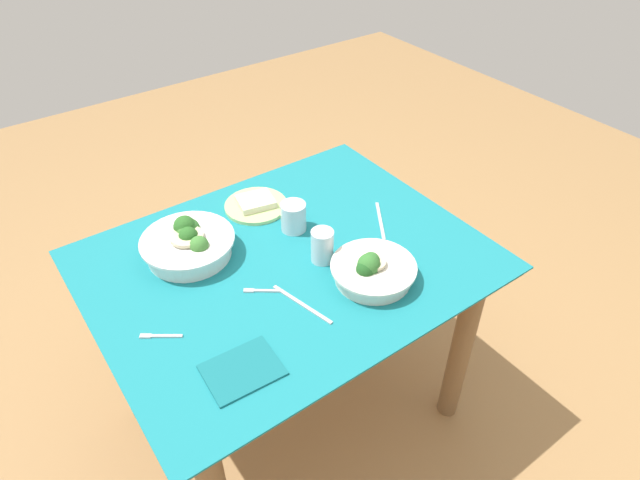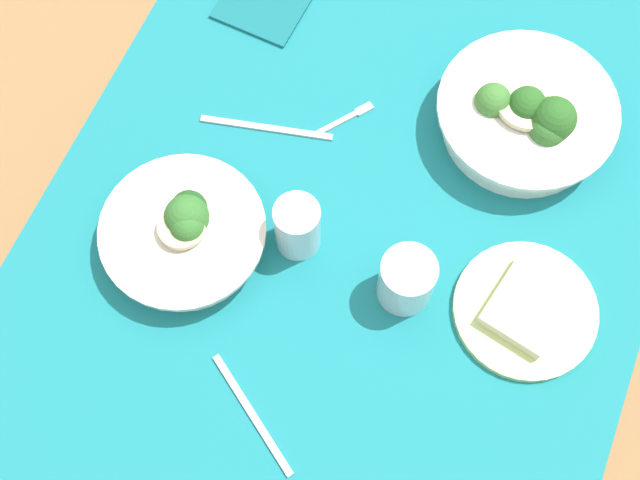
{
  "view_description": "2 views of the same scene",
  "coord_description": "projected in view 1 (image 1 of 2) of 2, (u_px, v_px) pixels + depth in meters",
  "views": [
    {
      "loc": [
        -0.63,
        -1.04,
        1.77
      ],
      "look_at": [
        0.09,
        -0.03,
        0.77
      ],
      "focal_mm": 30.97,
      "sensor_mm": 36.0,
      "label": 1
    },
    {
      "loc": [
        0.5,
        0.15,
        1.9
      ],
      "look_at": [
        0.09,
        -0.02,
        0.77
      ],
      "focal_mm": 48.79,
      "sensor_mm": 36.0,
      "label": 2
    }
  ],
  "objects": [
    {
      "name": "fork_by_far_bowl",
      "position": [
        159.0,
        336.0,
        1.37
      ],
      "size": [
        0.09,
        0.07,
        0.0
      ],
      "rotation": [
        0.0,
        0.0,
        2.52
      ],
      "color": "#B7B7BC",
      "rests_on": "dining_table"
    },
    {
      "name": "table_knife_right",
      "position": [
        380.0,
        221.0,
        1.74
      ],
      "size": [
        0.12,
        0.16,
        0.0
      ],
      "primitive_type": "cube",
      "rotation": [
        0.0,
        0.0,
        0.98
      ],
      "color": "#B7B7BC",
      "rests_on": "dining_table"
    },
    {
      "name": "table_knife_left",
      "position": [
        302.0,
        304.0,
        1.45
      ],
      "size": [
        0.06,
        0.2,
        0.0
      ],
      "primitive_type": "cube",
      "rotation": [
        0.0,
        0.0,
        1.8
      ],
      "color": "#B7B7BC",
      "rests_on": "dining_table"
    },
    {
      "name": "water_glass_side",
      "position": [
        293.0,
        217.0,
        1.68
      ],
      "size": [
        0.08,
        0.08,
        0.09
      ],
      "primitive_type": "cylinder",
      "color": "silver",
      "rests_on": "dining_table"
    },
    {
      "name": "broccoli_bowl_far",
      "position": [
        189.0,
        244.0,
        1.59
      ],
      "size": [
        0.27,
        0.27,
        0.11
      ],
      "color": "white",
      "rests_on": "dining_table"
    },
    {
      "name": "dining_table",
      "position": [
        289.0,
        291.0,
        1.68
      ],
      "size": [
        1.11,
        0.88,
        0.72
      ],
      "color": "#197A84",
      "rests_on": "ground_plane"
    },
    {
      "name": "water_glass_center",
      "position": [
        322.0,
        246.0,
        1.57
      ],
      "size": [
        0.07,
        0.07,
        0.1
      ],
      "primitive_type": "cylinder",
      "color": "silver",
      "rests_on": "dining_table"
    },
    {
      "name": "ground_plane",
      "position": [
        294.0,
        406.0,
        2.05
      ],
      "size": [
        6.0,
        6.0,
        0.0
      ],
      "primitive_type": "plane",
      "color": "#9E7547"
    },
    {
      "name": "fork_by_near_bowl",
      "position": [
        261.0,
        291.0,
        1.49
      ],
      "size": [
        0.09,
        0.07,
        0.0
      ],
      "rotation": [
        0.0,
        0.0,
        2.5
      ],
      "color": "#B7B7BC",
      "rests_on": "dining_table"
    },
    {
      "name": "broccoli_bowl_near",
      "position": [
        372.0,
        270.0,
        1.51
      ],
      "size": [
        0.24,
        0.24,
        0.09
      ],
      "color": "silver",
      "rests_on": "dining_table"
    },
    {
      "name": "bread_side_plate",
      "position": [
        256.0,
        204.0,
        1.79
      ],
      "size": [
        0.2,
        0.2,
        0.03
      ],
      "color": "#B7D684",
      "rests_on": "dining_table"
    },
    {
      "name": "napkin_folded_upper",
      "position": [
        242.0,
        370.0,
        1.29
      ],
      "size": [
        0.18,
        0.15,
        0.01
      ],
      "primitive_type": "cube",
      "rotation": [
        0.0,
        0.0,
        -0.06
      ],
      "color": "#156870",
      "rests_on": "dining_table"
    }
  ]
}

